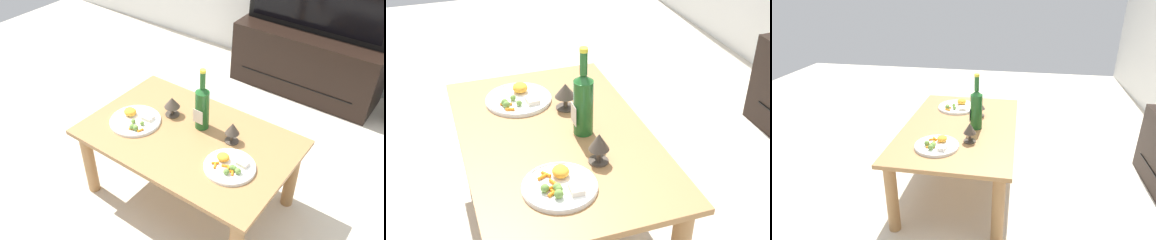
% 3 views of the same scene
% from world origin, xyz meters
% --- Properties ---
extents(ground_plane, '(6.40, 6.40, 0.00)m').
position_xyz_m(ground_plane, '(0.00, 0.00, 0.00)').
color(ground_plane, beige).
extents(dining_table, '(1.14, 0.73, 0.47)m').
position_xyz_m(dining_table, '(0.00, 0.00, 0.39)').
color(dining_table, '#9E7042').
rests_on(dining_table, ground_plane).
extents(wine_bottle, '(0.08, 0.08, 0.36)m').
position_xyz_m(wine_bottle, '(0.01, 0.11, 0.61)').
color(wine_bottle, '#1E5923').
rests_on(wine_bottle, dining_table).
extents(goblet_left, '(0.09, 0.09, 0.12)m').
position_xyz_m(goblet_left, '(-0.19, 0.10, 0.55)').
color(goblet_left, '#473D33').
rests_on(goblet_left, dining_table).
extents(goblet_right, '(0.08, 0.08, 0.12)m').
position_xyz_m(goblet_right, '(0.21, 0.10, 0.55)').
color(goblet_right, '#473D33').
rests_on(goblet_right, dining_table).
extents(dinner_plate_left, '(0.29, 0.29, 0.05)m').
position_xyz_m(dinner_plate_left, '(-0.31, -0.08, 0.48)').
color(dinner_plate_left, white).
rests_on(dinner_plate_left, dining_table).
extents(dinner_plate_right, '(0.26, 0.26, 0.05)m').
position_xyz_m(dinner_plate_right, '(0.31, -0.08, 0.48)').
color(dinner_plate_right, white).
rests_on(dinner_plate_right, dining_table).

